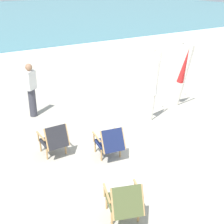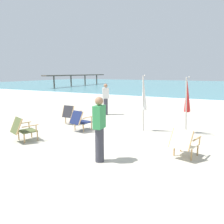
{
  "view_description": "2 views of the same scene",
  "coord_description": "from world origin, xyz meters",
  "px_view_note": "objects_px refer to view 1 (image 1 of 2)",
  "views": [
    {
      "loc": [
        -4.55,
        -5.09,
        3.91
      ],
      "look_at": [
        -0.39,
        1.44,
        0.54
      ],
      "focal_mm": 50.0,
      "sensor_mm": 36.0,
      "label": 1
    },
    {
      "loc": [
        3.57,
        -6.37,
        2.21
      ],
      "look_at": [
        -0.67,
        1.89,
        0.51
      ],
      "focal_mm": 35.0,
      "sensor_mm": 36.0,
      "label": 2
    }
  ],
  "objects_px": {
    "person_near_chairs": "(31,90)",
    "umbrella_furled_white": "(156,76)",
    "beach_chair_back_left": "(110,142)",
    "umbrella_furled_red": "(185,66)",
    "beach_chair_back_right": "(54,139)",
    "beach_chair_front_right": "(125,201)"
  },
  "relations": [
    {
      "from": "beach_chair_front_right",
      "to": "umbrella_furled_red",
      "type": "bearing_deg",
      "value": 36.16
    },
    {
      "from": "umbrella_furled_white",
      "to": "beach_chair_front_right",
      "type": "bearing_deg",
      "value": -136.15
    },
    {
      "from": "beach_chair_back_left",
      "to": "umbrella_furled_red",
      "type": "xyz_separation_m",
      "value": [
        3.63,
        1.41,
        0.93
      ]
    },
    {
      "from": "umbrella_furled_white",
      "to": "beach_chair_back_right",
      "type": "bearing_deg",
      "value": -175.49
    },
    {
      "from": "umbrella_furled_red",
      "to": "umbrella_furled_white",
      "type": "distance_m",
      "value": 1.53
    },
    {
      "from": "beach_chair_back_right",
      "to": "umbrella_furled_white",
      "type": "height_order",
      "value": "umbrella_furled_white"
    },
    {
      "from": "beach_chair_back_left",
      "to": "beach_chair_front_right",
      "type": "bearing_deg",
      "value": -115.31
    },
    {
      "from": "person_near_chairs",
      "to": "umbrella_furled_white",
      "type": "bearing_deg",
      "value": -38.42
    },
    {
      "from": "beach_chair_back_left",
      "to": "umbrella_furled_red",
      "type": "distance_m",
      "value": 4.0
    },
    {
      "from": "beach_chair_front_right",
      "to": "person_near_chairs",
      "type": "distance_m",
      "value": 5.2
    },
    {
      "from": "beach_chair_back_left",
      "to": "umbrella_furled_red",
      "type": "height_order",
      "value": "umbrella_furled_red"
    },
    {
      "from": "beach_chair_front_right",
      "to": "umbrella_furled_red",
      "type": "relative_size",
      "value": 0.42
    },
    {
      "from": "beach_chair_back_right",
      "to": "beach_chair_front_right",
      "type": "distance_m",
      "value": 2.68
    },
    {
      "from": "person_near_chairs",
      "to": "beach_chair_back_left",
      "type": "bearing_deg",
      "value": -78.09
    },
    {
      "from": "beach_chair_front_right",
      "to": "person_near_chairs",
      "type": "relative_size",
      "value": 0.53
    },
    {
      "from": "beach_chair_back_left",
      "to": "person_near_chairs",
      "type": "distance_m",
      "value": 3.38
    },
    {
      "from": "beach_chair_back_left",
      "to": "umbrella_furled_white",
      "type": "xyz_separation_m",
      "value": [
        2.15,
        1.03,
        0.96
      ]
    },
    {
      "from": "beach_chair_back_left",
      "to": "umbrella_furled_white",
      "type": "bearing_deg",
      "value": 25.63
    },
    {
      "from": "beach_chair_back_right",
      "to": "beach_chair_back_left",
      "type": "height_order",
      "value": "beach_chair_back_right"
    },
    {
      "from": "umbrella_furled_white",
      "to": "beach_chair_back_left",
      "type": "bearing_deg",
      "value": -154.37
    },
    {
      "from": "beach_chair_back_left",
      "to": "umbrella_furled_white",
      "type": "distance_m",
      "value": 2.57
    },
    {
      "from": "beach_chair_back_right",
      "to": "person_near_chairs",
      "type": "distance_m",
      "value": 2.56
    }
  ]
}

